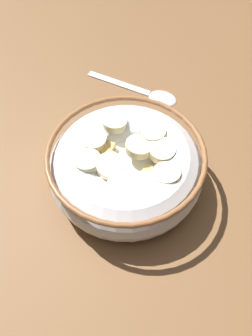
# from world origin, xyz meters

# --- Properties ---
(ground_plane) EXTENTS (0.99, 0.99, 0.02)m
(ground_plane) POSITION_xyz_m (0.00, 0.00, -0.01)
(ground_plane) COLOR brown
(cereal_bowl) EXTENTS (0.18, 0.18, 0.06)m
(cereal_bowl) POSITION_xyz_m (0.00, -0.00, 0.03)
(cereal_bowl) COLOR silver
(cereal_bowl) RESTS_ON ground_plane
(spoon) EXTENTS (0.07, 0.14, 0.01)m
(spoon) POSITION_xyz_m (0.15, -0.02, 0.00)
(spoon) COLOR silver
(spoon) RESTS_ON ground_plane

